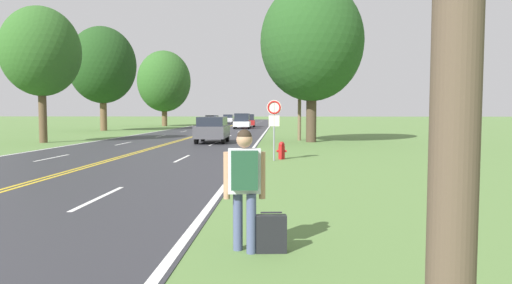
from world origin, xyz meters
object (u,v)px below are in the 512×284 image
(tree_right_cluster, at_px, (102,65))
(car_silver_suv_distant, at_px, (228,119))
(tree_left_verge, at_px, (312,42))
(car_white_van_mid_near, at_px, (242,121))
(tree_behind_sign, at_px, (164,81))
(car_red_van_mid_far, at_px, (248,120))
(traffic_sign, at_px, (274,115))
(fire_hydrant, at_px, (282,150))
(tree_mid_treeline, at_px, (41,52))
(hitchhiker_person, at_px, (244,178))
(car_dark_grey_suv_approaching, at_px, (212,129))
(car_champagne_hatchback_receding, at_px, (212,120))
(suitcase, at_px, (271,234))

(tree_right_cluster, xyz_separation_m, car_silver_suv_distant, (9.79, 32.63, -6.14))
(tree_left_verge, height_order, car_white_van_mid_near, tree_left_verge)
(tree_behind_sign, height_order, car_red_van_mid_far, tree_behind_sign)
(car_silver_suv_distant, bearing_deg, traffic_sign, -173.34)
(tree_behind_sign, bearing_deg, tree_left_verge, -61.21)
(tree_behind_sign, distance_m, tree_right_cluster, 16.49)
(car_red_van_mid_far, bearing_deg, fire_hydrant, 3.58)
(fire_hydrant, xyz_separation_m, tree_mid_treeline, (-15.55, 9.63, 5.51))
(traffic_sign, relative_size, tree_mid_treeline, 0.28)
(hitchhiker_person, height_order, car_white_van_mid_near, car_white_van_mid_near)
(car_dark_grey_suv_approaching, relative_size, car_silver_suv_distant, 0.93)
(hitchhiker_person, distance_m, car_red_van_mid_far, 54.74)
(tree_right_cluster, bearing_deg, car_white_van_mid_near, 23.90)
(tree_left_verge, relative_size, tree_behind_sign, 0.99)
(fire_hydrant, bearing_deg, hitchhiker_person, -92.50)
(tree_behind_sign, height_order, car_silver_suv_distant, tree_behind_sign)
(car_champagne_hatchback_receding, bearing_deg, tree_mid_treeline, 172.51)
(suitcase, xyz_separation_m, car_silver_suv_distant, (-9.08, 74.34, 0.58))
(tree_left_verge, distance_m, car_silver_suv_distant, 51.75)
(hitchhiker_person, bearing_deg, tree_right_cluster, 18.95)
(hitchhiker_person, distance_m, tree_behind_sign, 60.44)
(hitchhiker_person, bearing_deg, fire_hydrant, -7.45)
(tree_left_verge, distance_m, car_dark_grey_suv_approaching, 8.70)
(tree_behind_sign, bearing_deg, car_silver_suv_distant, 65.85)
(tree_left_verge, bearing_deg, car_dark_grey_suv_approaching, -170.02)
(car_champagne_hatchback_receding, distance_m, car_silver_suv_distant, 12.29)
(fire_hydrant, xyz_separation_m, car_dark_grey_suv_approaching, (-4.47, 10.08, 0.54))
(tree_behind_sign, xyz_separation_m, car_champagne_hatchback_receding, (6.22, 4.10, -5.54))
(suitcase, distance_m, tree_behind_sign, 60.59)
(tree_mid_treeline, relative_size, car_silver_suv_distant, 2.00)
(tree_mid_treeline, height_order, car_white_van_mid_near, tree_mid_treeline)
(tree_behind_sign, relative_size, car_red_van_mid_far, 2.32)
(suitcase, distance_m, tree_right_cluster, 46.27)
(traffic_sign, relative_size, car_champagne_hatchback_receding, 0.68)
(car_white_van_mid_near, bearing_deg, car_champagne_hatchback_receding, -158.73)
(traffic_sign, bearing_deg, tree_right_cluster, 122.51)
(car_dark_grey_suv_approaching, height_order, car_white_van_mid_near, car_white_van_mid_near)
(car_dark_grey_suv_approaching, height_order, car_silver_suv_distant, car_dark_grey_suv_approaching)
(tree_mid_treeline, xyz_separation_m, car_silver_suv_distant, (6.28, 51.76, -5.04))
(fire_hydrant, bearing_deg, car_champagne_hatchback_receding, 101.91)
(tree_mid_treeline, bearing_deg, suitcase, -55.77)
(fire_hydrant, xyz_separation_m, traffic_sign, (-0.32, -0.65, 1.50))
(suitcase, relative_size, car_dark_grey_suv_approaching, 0.14)
(fire_hydrant, bearing_deg, tree_right_cluster, 123.53)
(fire_hydrant, xyz_separation_m, tree_right_cluster, (-19.06, 28.76, 6.61))
(car_red_van_mid_far, bearing_deg, car_silver_suv_distant, -168.46)
(tree_right_cluster, relative_size, car_red_van_mid_far, 2.40)
(traffic_sign, xyz_separation_m, tree_right_cluster, (-18.74, 29.41, 5.11))
(car_red_van_mid_far, height_order, car_champagne_hatchback_receding, car_red_van_mid_far)
(hitchhiker_person, distance_m, car_white_van_mid_near, 48.31)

